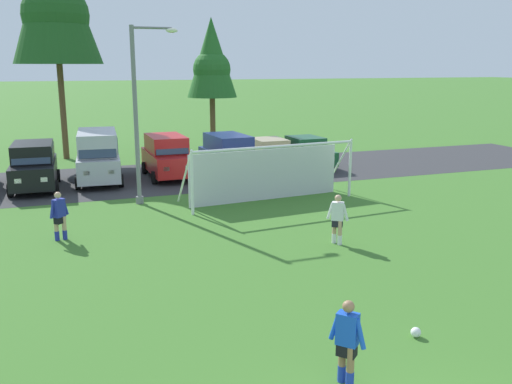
% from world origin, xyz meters
% --- Properties ---
extents(ground_plane, '(400.00, 400.00, 0.00)m').
position_xyz_m(ground_plane, '(0.00, 15.00, 0.00)').
color(ground_plane, '#3D7028').
extents(parking_lot_strip, '(52.00, 8.40, 0.01)m').
position_xyz_m(parking_lot_strip, '(0.00, 22.57, 0.00)').
color(parking_lot_strip, '#333335').
rests_on(parking_lot_strip, ground).
extents(soccer_ball, '(0.22, 0.22, 0.22)m').
position_xyz_m(soccer_ball, '(2.45, 3.45, 0.11)').
color(soccer_ball, white).
rests_on(soccer_ball, ground).
extents(soccer_goal, '(7.56, 2.63, 2.57)m').
position_xyz_m(soccer_goal, '(3.92, 15.94, 1.29)').
color(soccer_goal, white).
rests_on(soccer_goal, ground).
extents(player_striker_near, '(0.49, 0.66, 1.64)m').
position_xyz_m(player_striker_near, '(0.15, 2.37, 0.82)').
color(player_striker_near, '#936B4C').
rests_on(player_striker_near, ground).
extents(player_midfield_center, '(0.60, 0.56, 1.64)m').
position_xyz_m(player_midfield_center, '(3.89, 9.68, 0.82)').
color(player_midfield_center, tan).
rests_on(player_midfield_center, ground).
extents(player_defender_far, '(0.64, 0.52, 1.64)m').
position_xyz_m(player_defender_far, '(-4.54, 13.20, 0.82)').
color(player_defender_far, tan).
rests_on(player_defender_far, ground).
extents(parked_car_slot_left, '(2.26, 4.66, 2.16)m').
position_xyz_m(parked_car_slot_left, '(-5.50, 21.86, 1.11)').
color(parked_car_slot_left, black).
rests_on(parked_car_slot_left, ground).
extents(parked_car_slot_center_left, '(2.47, 4.94, 2.52)m').
position_xyz_m(parked_car_slot_center_left, '(-2.53, 22.48, 1.34)').
color(parked_car_slot_center_left, '#B2B2BC').
rests_on(parked_car_slot_center_left, ground).
extents(parked_car_slot_center, '(2.18, 4.62, 2.16)m').
position_xyz_m(parked_car_slot_center, '(0.89, 22.50, 1.11)').
color(parked_car_slot_center, red).
rests_on(parked_car_slot_center, ground).
extents(parked_car_slot_center_right, '(2.36, 4.71, 2.16)m').
position_xyz_m(parked_car_slot_center_right, '(4.00, 21.71, 1.11)').
color(parked_car_slot_center_right, navy).
rests_on(parked_car_slot_center_right, ground).
extents(parked_car_slot_right, '(2.06, 4.21, 1.72)m').
position_xyz_m(parked_car_slot_right, '(6.65, 22.63, 0.88)').
color(parked_car_slot_right, tan).
rests_on(parked_car_slot_right, ground).
extents(parked_car_slot_far_right, '(2.14, 4.25, 1.72)m').
position_xyz_m(parked_car_slot_far_right, '(8.89, 22.67, 0.88)').
color(parked_car_slot_far_right, '#194C2D').
rests_on(parked_car_slot_far_right, ground).
extents(tree_mid_left, '(3.27, 3.27, 8.72)m').
position_xyz_m(tree_mid_left, '(5.48, 30.05, 5.98)').
color(tree_mid_left, brown).
rests_on(tree_mid_left, ground).
extents(street_lamp, '(2.00, 0.32, 7.23)m').
position_xyz_m(street_lamp, '(-1.14, 17.34, 3.75)').
color(street_lamp, slate).
rests_on(street_lamp, ground).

